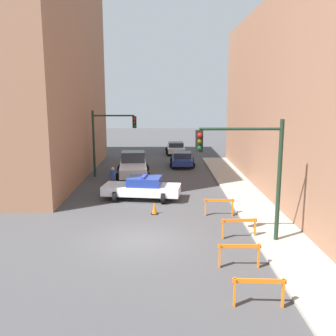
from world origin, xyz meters
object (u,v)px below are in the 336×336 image
at_px(parked_car_near, 182,159).
at_px(barrier_front, 259,288).
at_px(police_car, 142,188).
at_px(traffic_cone, 155,208).
at_px(white_truck, 133,166).
at_px(pedestrian_crossing, 113,179).
at_px(traffic_light_near, 252,162).
at_px(barrier_mid, 239,252).
at_px(barrier_corner, 219,204).
at_px(traffic_light_far, 108,134).
at_px(parked_car_mid, 176,148).
at_px(barrier_back, 239,225).

height_order(parked_car_near, barrier_front, parked_car_near).
xyz_separation_m(police_car, traffic_cone, (0.81, -3.02, -0.41)).
distance_m(white_truck, pedestrian_crossing, 4.80).
xyz_separation_m(traffic_light_near, barrier_front, (-0.87, -5.07, -2.91)).
height_order(barrier_mid, barrier_corner, same).
height_order(traffic_light_near, barrier_corner, traffic_light_near).
bearing_deg(traffic_light_far, police_car, -65.54).
distance_m(barrier_front, traffic_cone, 9.70).
height_order(parked_car_mid, barrier_mid, parked_car_mid).
xyz_separation_m(traffic_light_far, parked_car_mid, (5.72, 11.97, -2.72)).
bearing_deg(barrier_back, barrier_mid, -101.22).
distance_m(pedestrian_crossing, barrier_front, 15.32).
xyz_separation_m(barrier_front, barrier_mid, (-0.06, 2.64, 0.00)).
bearing_deg(traffic_cone, traffic_light_near, -43.98).
height_order(traffic_light_near, pedestrian_crossing, traffic_light_near).
height_order(police_car, barrier_front, police_car).
height_order(police_car, parked_car_mid, police_car).
bearing_deg(barrier_back, barrier_front, -95.32).
xyz_separation_m(traffic_light_far, traffic_cone, (3.84, -9.68, -3.08)).
relative_size(traffic_light_near, parked_car_mid, 1.20).
relative_size(traffic_light_far, barrier_back, 3.25).
height_order(traffic_light_far, barrier_corner, traffic_light_far).
xyz_separation_m(parked_car_mid, barrier_corner, (1.55, -21.95, -0.06)).
distance_m(traffic_light_far, white_truck, 3.16).
bearing_deg(barrier_mid, traffic_light_near, 69.11).
bearing_deg(barrier_front, barrier_corner, 89.31).
distance_m(parked_car_mid, barrier_mid, 28.16).
bearing_deg(traffic_cone, barrier_mid, -63.25).
xyz_separation_m(barrier_front, barrier_back, (0.52, 5.54, 0.00)).
bearing_deg(white_truck, barrier_back, -70.87).
bearing_deg(white_truck, barrier_corner, -66.13).
height_order(traffic_light_far, barrier_back, traffic_light_far).
bearing_deg(white_truck, traffic_light_near, -70.36).
distance_m(pedestrian_crossing, barrier_corner, 8.17).
height_order(police_car, traffic_cone, police_car).
relative_size(traffic_light_far, parked_car_mid, 1.20).
bearing_deg(traffic_light_near, barrier_mid, -110.89).
bearing_deg(barrier_front, traffic_light_far, 110.87).
bearing_deg(pedestrian_crossing, traffic_cone, -111.38).
height_order(white_truck, traffic_cone, white_truck).
relative_size(parked_car_mid, barrier_back, 2.70).
height_order(white_truck, barrier_mid, white_truck).
distance_m(police_car, barrier_front, 12.82).
xyz_separation_m(barrier_back, barrier_corner, (-0.41, 3.27, 0.00)).
relative_size(parked_car_mid, barrier_front, 2.70).
xyz_separation_m(parked_car_mid, barrier_back, (1.96, -25.22, -0.06)).
bearing_deg(white_truck, barrier_front, -78.80).
height_order(traffic_light_near, traffic_light_far, traffic_light_near).
xyz_separation_m(traffic_light_far, barrier_front, (7.16, -18.79, -2.78)).
distance_m(traffic_light_near, white_truck, 15.17).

